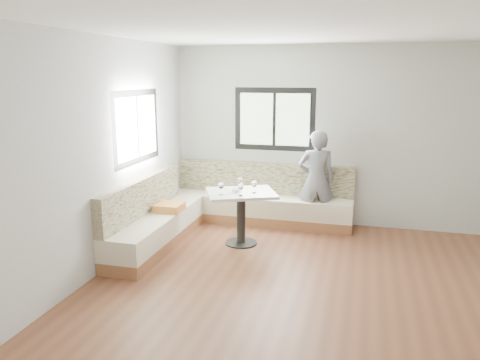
# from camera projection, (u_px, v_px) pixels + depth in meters

# --- Properties ---
(room) EXTENTS (5.01, 5.01, 2.81)m
(room) POSITION_uv_depth(u_px,v_px,m) (307.00, 164.00, 5.01)
(room) COLOR brown
(room) RESTS_ON ground
(banquette) EXTENTS (2.90, 2.80, 0.95)m
(banquette) POSITION_uv_depth(u_px,v_px,m) (218.00, 211.00, 7.09)
(banquette) COLOR brown
(banquette) RESTS_ON ground
(table) EXTENTS (1.14, 1.04, 0.76)m
(table) POSITION_uv_depth(u_px,v_px,m) (241.00, 205.00, 6.52)
(table) COLOR black
(table) RESTS_ON ground
(person) EXTENTS (0.62, 0.46, 1.54)m
(person) POSITION_uv_depth(u_px,v_px,m) (316.00, 180.00, 7.15)
(person) COLOR slate
(person) RESTS_ON ground
(olive_ramekin) EXTENTS (0.11, 0.11, 0.04)m
(olive_ramekin) POSITION_uv_depth(u_px,v_px,m) (236.00, 191.00, 6.46)
(olive_ramekin) COLOR white
(olive_ramekin) RESTS_ON table
(wine_glass_a) EXTENTS (0.08, 0.08, 0.18)m
(wine_glass_a) POSITION_uv_depth(u_px,v_px,m) (221.00, 186.00, 6.28)
(wine_glass_a) COLOR white
(wine_glass_a) RESTS_ON table
(wine_glass_b) EXTENTS (0.08, 0.08, 0.18)m
(wine_glass_b) POSITION_uv_depth(u_px,v_px,m) (241.00, 187.00, 6.24)
(wine_glass_b) COLOR white
(wine_glass_b) RESTS_ON table
(wine_glass_c) EXTENTS (0.08, 0.08, 0.18)m
(wine_glass_c) POSITION_uv_depth(u_px,v_px,m) (254.00, 184.00, 6.38)
(wine_glass_c) COLOR white
(wine_glass_c) RESTS_ON table
(wine_glass_d) EXTENTS (0.08, 0.08, 0.18)m
(wine_glass_d) POSITION_uv_depth(u_px,v_px,m) (240.00, 181.00, 6.58)
(wine_glass_d) COLOR white
(wine_glass_d) RESTS_ON table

